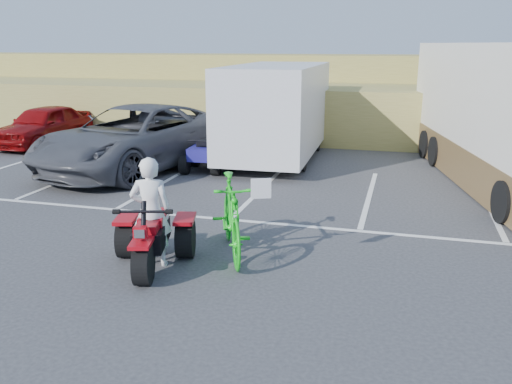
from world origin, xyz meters
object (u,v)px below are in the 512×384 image
(red_trike_atv, at_px, (152,268))
(red_car, at_px, (44,125))
(cargo_trailer, at_px, (277,109))
(rv_motorhome, at_px, (506,125))
(grey_pickup, at_px, (135,138))
(quad_atv_green, at_px, (269,167))
(rider, at_px, (151,212))
(green_dirt_bike, at_px, (232,217))
(quad_atv_blue, at_px, (205,171))

(red_trike_atv, relative_size, red_car, 0.42)
(cargo_trailer, height_order, rv_motorhome, rv_motorhome)
(grey_pickup, distance_m, quad_atv_green, 4.06)
(rider, distance_m, rv_motorhome, 9.97)
(green_dirt_bike, distance_m, quad_atv_blue, 6.64)
(rider, bearing_deg, quad_atv_green, -105.62)
(cargo_trailer, distance_m, rv_motorhome, 6.64)
(grey_pickup, bearing_deg, quad_atv_blue, 20.36)
(rider, relative_size, quad_atv_blue, 1.20)
(cargo_trailer, height_order, quad_atv_blue, cargo_trailer)
(green_dirt_bike, relative_size, red_car, 0.54)
(rider, height_order, grey_pickup, grey_pickup)
(cargo_trailer, xyz_separation_m, quad_atv_blue, (-1.60, -2.23, -1.60))
(red_car, relative_size, rv_motorhome, 0.42)
(red_car, distance_m, cargo_trailer, 8.77)
(green_dirt_bike, xyz_separation_m, rv_motorhome, (5.32, 6.79, 0.85))
(quad_atv_green, bearing_deg, red_trike_atv, -88.89)
(red_car, xyz_separation_m, rv_motorhome, (15.21, -1.56, 0.82))
(grey_pickup, bearing_deg, green_dirt_bike, -37.33)
(rider, height_order, green_dirt_bike, rider)
(green_dirt_bike, relative_size, cargo_trailer, 0.36)
(red_trike_atv, relative_size, grey_pickup, 0.27)
(rider, xyz_separation_m, quad_atv_blue, (-1.63, 6.78, -0.92))
(rv_motorhome, relative_size, quad_atv_blue, 6.66)
(quad_atv_blue, bearing_deg, red_car, 156.64)
(red_car, bearing_deg, rv_motorhome, -3.77)
(quad_atv_blue, bearing_deg, rv_motorhome, 0.49)
(rider, distance_m, quad_atv_green, 7.85)
(rv_motorhome, distance_m, quad_atv_blue, 8.27)
(cargo_trailer, height_order, quad_atv_green, cargo_trailer)
(red_trike_atv, xyz_separation_m, red_car, (-8.79, 9.28, 0.73))
(green_dirt_bike, relative_size, quad_atv_blue, 1.52)
(grey_pickup, height_order, rv_motorhome, rv_motorhome)
(red_car, bearing_deg, quad_atv_blue, -16.17)
(red_trike_atv, relative_size, cargo_trailer, 0.28)
(cargo_trailer, bearing_deg, quad_atv_blue, -127.43)
(green_dirt_bike, xyz_separation_m, red_car, (-9.89, 8.35, 0.03))
(rider, xyz_separation_m, green_dirt_bike, (1.13, 0.78, -0.22))
(green_dirt_bike, bearing_deg, quad_atv_green, 74.91)
(rider, height_order, red_car, rider)
(red_trike_atv, height_order, red_car, red_car)
(red_car, height_order, quad_atv_blue, red_car)
(red_trike_atv, bearing_deg, quad_atv_green, 74.67)
(red_trike_atv, relative_size, rv_motorhome, 0.18)
(green_dirt_bike, bearing_deg, cargo_trailer, 74.03)
(red_trike_atv, height_order, rider, rider)
(red_trike_atv, height_order, green_dirt_bike, green_dirt_bike)
(cargo_trailer, bearing_deg, red_trike_atv, -91.37)
(grey_pickup, bearing_deg, cargo_trailer, 46.98)
(red_car, xyz_separation_m, quad_atv_blue, (7.13, -2.35, -0.73))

